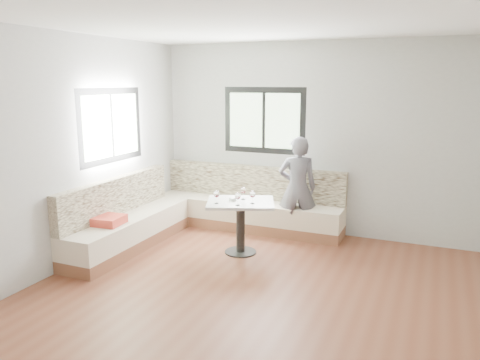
% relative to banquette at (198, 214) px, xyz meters
% --- Properties ---
extents(room, '(5.01, 5.01, 2.81)m').
position_rel_banquette_xyz_m(room, '(1.51, -1.55, 1.08)').
color(room, brown).
rests_on(room, ground).
extents(banquette, '(2.90, 2.80, 0.95)m').
position_rel_banquette_xyz_m(banquette, '(0.00, 0.00, 0.00)').
color(banquette, brown).
rests_on(banquette, ground).
extents(table, '(1.04, 0.93, 0.71)m').
position_rel_banquette_xyz_m(table, '(0.84, -0.40, 0.20)').
color(table, black).
rests_on(table, ground).
extents(person, '(0.63, 0.52, 1.48)m').
position_rel_banquette_xyz_m(person, '(1.34, 0.50, 0.41)').
color(person, slate).
rests_on(person, ground).
extents(olive_ramekin, '(0.10, 0.10, 0.04)m').
position_rel_banquette_xyz_m(olive_ramekin, '(0.73, -0.41, 0.39)').
color(olive_ramekin, white).
rests_on(olive_ramekin, table).
extents(wine_glass_a, '(0.08, 0.08, 0.17)m').
position_rel_banquette_xyz_m(wine_glass_a, '(0.60, -0.62, 0.49)').
color(wine_glass_a, white).
rests_on(wine_glass_a, table).
extents(wine_glass_b, '(0.08, 0.08, 0.17)m').
position_rel_banquette_xyz_m(wine_glass_b, '(0.89, -0.61, 0.49)').
color(wine_glass_b, white).
rests_on(wine_glass_b, table).
extents(wine_glass_c, '(0.08, 0.08, 0.17)m').
position_rel_banquette_xyz_m(wine_glass_c, '(1.03, -0.45, 0.49)').
color(wine_glass_c, white).
rests_on(wine_glass_c, table).
extents(wine_glass_d, '(0.08, 0.08, 0.17)m').
position_rel_banquette_xyz_m(wine_glass_d, '(0.83, -0.30, 0.49)').
color(wine_glass_d, white).
rests_on(wine_glass_d, table).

